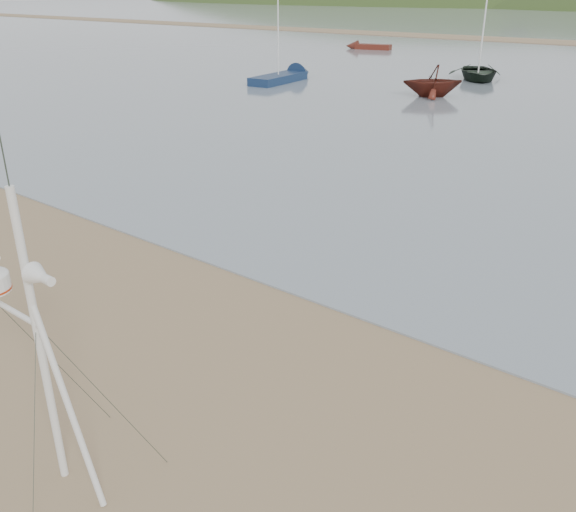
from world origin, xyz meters
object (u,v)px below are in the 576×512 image
Objects in this scene: boat_dark at (482,41)px; boat_red at (434,66)px; sailboat_blue_near at (291,76)px; mast_rig at (45,402)px; dinghy_red_far at (364,46)px.

boat_dark is 8.11m from boat_red.
mast_rig is at bearing -56.51° from sailboat_blue_near.
boat_dark is at bearing 105.04° from mast_rig.
dinghy_red_far is at bearing 110.90° from boat_dark.
boat_red is 0.51× the size of sailboat_blue_near.
mast_rig is at bearing -105.34° from boat_dark.
dinghy_red_far is (-18.30, 22.18, -1.39)m from boat_red.
mast_rig is 0.96× the size of boat_dark.
boat_red is 10.49m from sailboat_blue_near.
boat_dark is 0.75× the size of sailboat_blue_near.
boat_red is 0.69× the size of dinghy_red_far.
mast_rig reaches higher than boat_red.
boat_red is at bearing -115.70° from boat_dark.
sailboat_blue_near is at bearing -172.61° from boat_dark.
sailboat_blue_near is 23.07m from dinghy_red_far.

